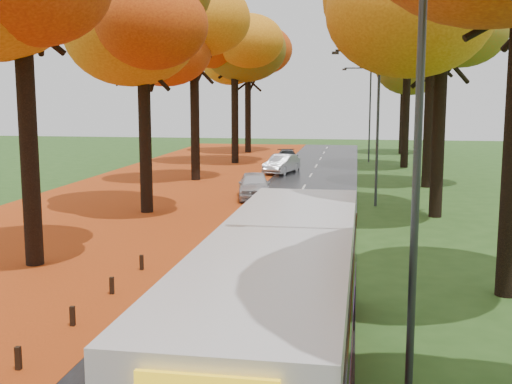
% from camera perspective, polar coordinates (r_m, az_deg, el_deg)
% --- Properties ---
extents(road, '(6.50, 90.00, 0.04)m').
position_cam_1_polar(road, '(28.90, 2.47, -2.70)').
color(road, black).
rests_on(road, ground).
extents(centre_line, '(0.12, 90.00, 0.01)m').
position_cam_1_polar(centre_line, '(28.90, 2.47, -2.65)').
color(centre_line, silver).
rests_on(centre_line, road).
extents(leaf_verge, '(12.00, 90.00, 0.02)m').
position_cam_1_polar(leaf_verge, '(31.21, -14.19, -2.13)').
color(leaf_verge, '#8A310C').
rests_on(leaf_verge, ground).
extents(leaf_drift, '(0.90, 90.00, 0.01)m').
position_cam_1_polar(leaf_drift, '(29.39, -3.45, -2.47)').
color(leaf_drift, '#B74112').
rests_on(leaf_drift, road).
extents(trees_left, '(9.20, 74.00, 13.88)m').
position_cam_1_polar(trees_left, '(32.18, -10.26, 15.36)').
color(trees_left, black).
rests_on(trees_left, ground).
extents(trees_right, '(9.30, 74.20, 13.96)m').
position_cam_1_polar(trees_right, '(30.60, 17.07, 15.77)').
color(trees_right, black).
rests_on(trees_right, ground).
extents(streetlamp_near, '(2.45, 0.18, 8.00)m').
position_cam_1_polar(streetlamp_near, '(11.23, 12.86, 3.34)').
color(streetlamp_near, '#333538').
rests_on(streetlamp_near, ground).
extents(streetlamp_mid, '(2.45, 0.18, 8.00)m').
position_cam_1_polar(streetlamp_mid, '(33.18, 10.35, 6.80)').
color(streetlamp_mid, '#333538').
rests_on(streetlamp_mid, ground).
extents(streetlamp_far, '(2.45, 0.18, 8.00)m').
position_cam_1_polar(streetlamp_far, '(55.17, 9.84, 7.51)').
color(streetlamp_far, '#333538').
rests_on(streetlamp_far, ground).
extents(bus, '(2.82, 11.80, 3.10)m').
position_cam_1_polar(bus, '(12.38, 2.24, -10.43)').
color(bus, '#510C17').
rests_on(bus, road).
extents(car_white, '(2.45, 4.51, 1.45)m').
position_cam_1_polar(car_white, '(35.24, -0.16, 0.60)').
color(car_white, silver).
rests_on(car_white, road).
extents(car_silver, '(2.43, 4.36, 1.36)m').
position_cam_1_polar(car_silver, '(46.55, 2.29, 2.51)').
color(car_silver, '#93969A').
rests_on(car_silver, road).
extents(car_dark, '(2.42, 4.31, 1.18)m').
position_cam_1_polar(car_dark, '(52.14, 2.83, 3.07)').
color(car_dark, black).
rests_on(car_dark, road).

